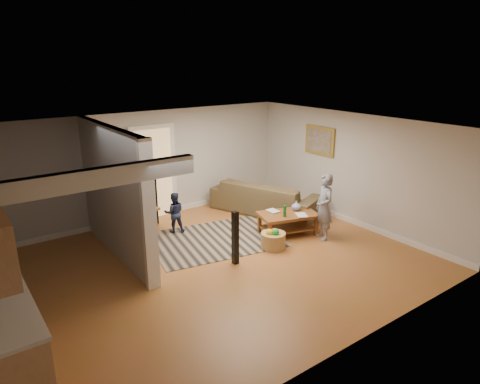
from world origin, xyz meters
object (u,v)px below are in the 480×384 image
Objects in this scene: tv_console at (130,209)px; sofa at (266,212)px; speaker_left at (235,238)px; child at (322,238)px; toddler at (175,232)px; speaker_right at (155,201)px; toy_basket at (273,240)px; coffee_table at (288,218)px.

sofa is at bearing -28.39° from tv_console.
child is at bearing -1.90° from speaker_left.
speaker_left is 2.06m from toddler.
speaker_right reaches higher than speaker_left.
child is at bearing -12.30° from toy_basket.
coffee_table is at bearing -124.71° from child.
tv_console is 1.47× the size of toddler.
toddler is (-1.19, 1.88, -0.18)m from toy_basket.
coffee_table is (-0.48, -1.34, 0.37)m from sofa.
coffee_table is 1.28× the size of speaker_right.
speaker_left is (1.13, -2.08, -0.20)m from tv_console.
sofa is at bearing -162.02° from toddler.
speaker_left is 0.95× the size of speaker_right.
coffee_table is 0.84m from toy_basket.
tv_console is 2.96m from toy_basket.
toddler is (-1.92, 1.52, -0.37)m from coffee_table.
tv_console is 2.68× the size of toy_basket.
speaker_left is (-2.20, -1.80, 0.51)m from sofa.
sofa is 2.71m from speaker_right.
toy_basket is at bearing -38.45° from speaker_right.
toddler reaches higher than toy_basket.
sofa is at bearing 70.46° from coffee_table.
tv_console is 0.95× the size of child.
tv_console and speaker_right have the same top height.
toy_basket is 0.35× the size of child.
speaker_right is (0.83, 0.60, -0.18)m from tv_console.
toy_basket is at bearing -153.47° from coffee_table.
toy_basket is at bearing -66.56° from tv_console.
tv_console reaches higher than child.
toy_basket is (2.13, -1.98, -0.53)m from tv_console.
sofa is at bearing 41.46° from speaker_left.
toddler is at bearing 141.71° from coffee_table.
speaker_right is 3.79m from child.
tv_console is 4.03m from child.
toddler is at bearing -111.33° from child.
coffee_table is 0.83m from child.
toddler is at bearing -56.41° from speaker_right.
toy_basket reaches higher than sofa.
toy_basket is (1.30, -2.58, -0.35)m from speaker_right.
coffee_table is at bearing 17.19° from speaker_left.
coffee_table is at bearing 26.53° from toy_basket.
child is (2.45, -2.83, -0.53)m from speaker_right.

